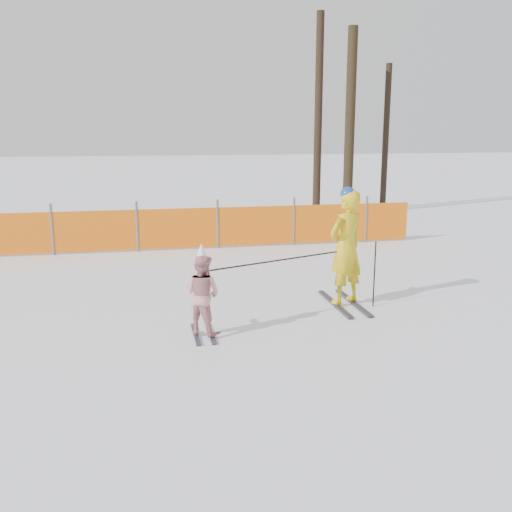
# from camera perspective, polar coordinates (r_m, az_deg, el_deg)

# --- Properties ---
(ground) EXTENTS (120.00, 120.00, 0.00)m
(ground) POSITION_cam_1_polar(r_m,az_deg,el_deg) (8.88, 0.65, -7.00)
(ground) COLOR white
(ground) RESTS_ON ground
(adult) EXTENTS (0.85, 1.59, 2.04)m
(adult) POSITION_cam_1_polar(r_m,az_deg,el_deg) (9.79, 8.99, 0.90)
(adult) COLOR black
(adult) RESTS_ON ground
(child) EXTENTS (0.73, 0.90, 1.38)m
(child) POSITION_cam_1_polar(r_m,az_deg,el_deg) (8.35, -5.39, -3.78)
(child) COLOR black
(child) RESTS_ON ground
(ski_poles) EXTENTS (2.91, 0.93, 1.13)m
(ski_poles) POSITION_cam_1_polar(r_m,az_deg,el_deg) (9.22, 5.50, -0.89)
(ski_poles) COLOR black
(ski_poles) RESTS_ON ground
(safety_fence) EXTENTS (15.20, 0.06, 1.25)m
(safety_fence) POSITION_cam_1_polar(r_m,az_deg,el_deg) (14.39, -13.62, 2.53)
(safety_fence) COLOR #595960
(safety_fence) RESTS_ON ground
(tree_trunks) EXTENTS (3.22, 1.42, 6.82)m
(tree_trunks) POSITION_cam_1_polar(r_m,az_deg,el_deg) (20.77, 9.08, 12.92)
(tree_trunks) COLOR black
(tree_trunks) RESTS_ON ground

